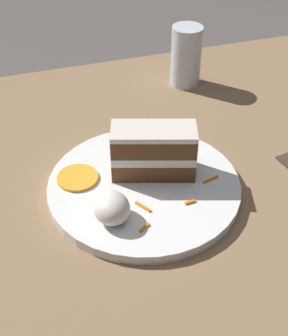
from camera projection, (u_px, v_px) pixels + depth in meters
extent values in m
plane|color=#4C4742|center=(175.00, 219.00, 0.72)|extent=(6.00, 6.00, 0.00)
cube|color=#846647|center=(175.00, 210.00, 0.71)|extent=(0.96, 1.18, 0.04)
cylinder|color=white|center=(144.00, 186.00, 0.71)|extent=(0.29, 0.29, 0.02)
cube|color=brown|center=(153.00, 164.00, 0.72)|extent=(0.09, 0.14, 0.03)
cube|color=silver|center=(153.00, 153.00, 0.71)|extent=(0.09, 0.14, 0.01)
cube|color=brown|center=(154.00, 142.00, 0.69)|extent=(0.09, 0.14, 0.03)
cube|color=silver|center=(154.00, 131.00, 0.68)|extent=(0.09, 0.14, 0.01)
ellipsoid|color=silver|center=(112.00, 208.00, 0.64)|extent=(0.06, 0.05, 0.04)
cylinder|color=orange|center=(78.00, 178.00, 0.71)|extent=(0.06, 0.06, 0.00)
cube|color=orange|center=(143.00, 207.00, 0.67)|extent=(0.03, 0.02, 0.00)
cube|color=orange|center=(211.00, 180.00, 0.71)|extent=(0.01, 0.03, 0.00)
cube|color=orange|center=(144.00, 228.00, 0.63)|extent=(0.01, 0.02, 0.00)
cube|color=orange|center=(190.00, 202.00, 0.67)|extent=(0.01, 0.02, 0.00)
cylinder|color=silver|center=(186.00, 56.00, 0.94)|extent=(0.06, 0.06, 0.12)
cylinder|color=silver|center=(185.00, 74.00, 0.97)|extent=(0.05, 0.05, 0.04)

